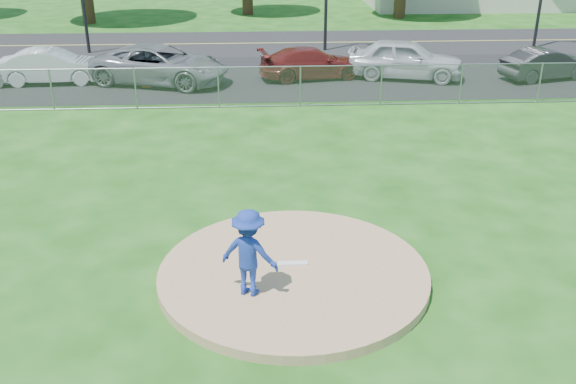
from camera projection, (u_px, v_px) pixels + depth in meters
name	position (u px, v px, depth m)	size (l,w,h in m)	color
ground	(275.00, 123.00, 21.99)	(120.00, 120.00, 0.00)	#154B10
pitchers_mound	(293.00, 274.00, 12.84)	(5.40, 5.40, 0.20)	tan
pitching_rubber	(293.00, 263.00, 12.97)	(0.60, 0.15, 0.04)	white
chain_link_fence	(273.00, 87.00, 23.51)	(40.00, 0.06, 1.50)	gray
parking_lot	(270.00, 77.00, 27.91)	(50.00, 8.00, 0.01)	black
street	(266.00, 43.00, 34.74)	(60.00, 7.00, 0.01)	black
pitcher	(249.00, 253.00, 11.70)	(1.10, 0.63, 1.70)	#1B3498
traffic_cone	(146.00, 77.00, 26.26)	(0.39, 0.39, 0.76)	#F45F0C
parked_car_white	(52.00, 66.00, 26.68)	(1.50, 4.30, 1.42)	silver
parked_car_gray	(160.00, 65.00, 26.57)	(2.60, 5.64, 1.57)	slate
parked_car_darkred	(312.00, 63.00, 27.44)	(1.83, 4.51, 1.31)	maroon
parked_car_pearl	(405.00, 59.00, 27.35)	(1.97, 4.90, 1.67)	silver
parked_car_charcoal	(547.00, 64.00, 27.28)	(1.37, 3.92, 1.29)	black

